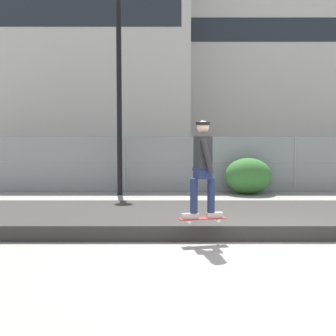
# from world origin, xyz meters

# --- Properties ---
(ground_plane) EXTENTS (120.00, 120.00, 0.00)m
(ground_plane) POSITION_xyz_m (0.00, 0.00, 0.00)
(ground_plane) COLOR gray
(gravel_berm) EXTENTS (17.69, 3.12, 0.28)m
(gravel_berm) POSITION_xyz_m (0.00, 2.11, 0.14)
(gravel_berm) COLOR #33302D
(gravel_berm) RESTS_ON ground_plane
(skateboard) EXTENTS (0.82, 0.38, 0.07)m
(skateboard) POSITION_xyz_m (-0.80, 0.43, 0.44)
(skateboard) COLOR #B22D2D
(skater) EXTENTS (0.72, 0.62, 1.67)m
(skater) POSITION_xyz_m (-0.80, 0.43, 1.39)
(skater) COLOR #B2ADA8
(skater) RESTS_ON skateboard
(chain_fence) EXTENTS (17.09, 0.06, 1.85)m
(chain_fence) POSITION_xyz_m (0.00, 7.57, 0.93)
(chain_fence) COLOR gray
(chain_fence) RESTS_ON ground_plane
(street_lamp) EXTENTS (0.44, 0.44, 7.46)m
(street_lamp) POSITION_xyz_m (-2.92, 6.77, 4.58)
(street_lamp) COLOR black
(street_lamp) RESTS_ON ground_plane
(parked_car_near) EXTENTS (4.52, 2.18, 1.66)m
(parked_car_near) POSITION_xyz_m (-4.06, 11.28, 0.84)
(parked_car_near) COLOR #566B4C
(parked_car_near) RESTS_ON ground_plane
(parked_car_mid) EXTENTS (4.41, 1.97, 1.66)m
(parked_car_mid) POSITION_xyz_m (2.69, 11.12, 0.84)
(parked_car_mid) COLOR #474C54
(parked_car_mid) RESTS_ON ground_plane
(library_building) EXTENTS (22.21, 15.50, 21.43)m
(library_building) POSITION_xyz_m (-10.36, 42.20, 10.71)
(library_building) COLOR #B2AFA8
(library_building) RESTS_ON ground_plane
(office_block) EXTENTS (27.47, 11.24, 21.13)m
(office_block) POSITION_xyz_m (12.78, 45.67, 10.56)
(office_block) COLOR #B2AFA8
(office_block) RESTS_ON ground_plane
(shrub_left) EXTENTS (1.51, 1.23, 1.16)m
(shrub_left) POSITION_xyz_m (1.19, 7.00, 0.58)
(shrub_left) COLOR #336B2D
(shrub_left) RESTS_ON ground_plane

